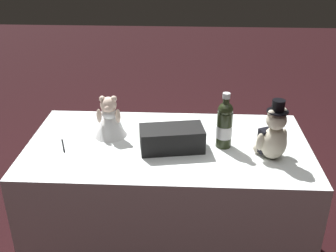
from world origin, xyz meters
TOP-DOWN VIEW (x-y plane):
  - reception_table at (0.00, 0.00)m, footprint 1.43×0.75m
  - teddy_bear_groom at (0.50, -0.10)m, footprint 0.15×0.15m
  - teddy_bear_bride at (-0.31, 0.10)m, footprint 0.18×0.21m
  - champagne_bottle at (0.28, -0.01)m, footprint 0.08×0.08m
  - signing_pen at (-0.53, -0.05)m, footprint 0.06×0.13m
  - gift_case_black at (0.02, -0.05)m, footprint 0.33×0.21m

SIDE VIEW (x-z plane):
  - reception_table at x=0.00m, z-range 0.00..0.75m
  - signing_pen at x=-0.53m, z-range 0.75..0.76m
  - gift_case_black at x=0.02m, z-range 0.75..0.87m
  - teddy_bear_bride at x=-0.31m, z-range 0.73..0.96m
  - teddy_bear_groom at x=0.50m, z-range 0.72..1.02m
  - champagne_bottle at x=0.28m, z-range 0.73..1.02m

